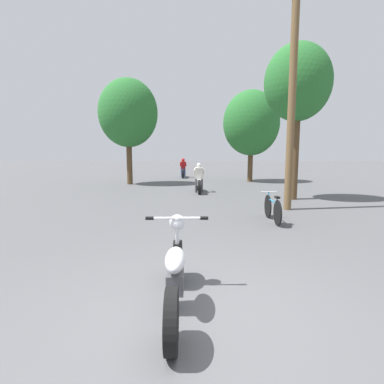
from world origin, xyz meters
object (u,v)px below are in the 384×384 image
at_px(roadside_tree_left, 128,113).
at_px(motorcycle_foreground, 175,273).
at_px(bicycle_parked, 273,209).
at_px(roadside_tree_right_far, 251,123).
at_px(roadside_tree_right_near, 298,84).
at_px(motorcycle_rider_far, 183,170).
at_px(motorcycle_rider_lead, 199,181).
at_px(utility_pole, 292,91).

bearing_deg(roadside_tree_left, motorcycle_foreground, -76.76).
bearing_deg(bicycle_parked, roadside_tree_right_far, 81.67).
xyz_separation_m(roadside_tree_right_near, motorcycle_rider_far, (-4.63, 10.46, -3.95)).
relative_size(motorcycle_rider_lead, bicycle_parked, 1.26).
distance_m(roadside_tree_right_near, motorcycle_foreground, 10.32).
height_order(utility_pole, roadside_tree_left, utility_pole).
height_order(motorcycle_rider_far, bicycle_parked, motorcycle_rider_far).
distance_m(roadside_tree_right_far, motorcycle_foreground, 16.60).
height_order(roadside_tree_left, bicycle_parked, roadside_tree_left).
relative_size(roadside_tree_right_near, motorcycle_rider_lead, 2.96).
bearing_deg(motorcycle_rider_far, roadside_tree_right_far, -35.74).
relative_size(roadside_tree_left, bicycle_parked, 3.75).
distance_m(roadside_tree_left, motorcycle_foreground, 15.08).
relative_size(roadside_tree_right_near, motorcycle_rider_far, 2.79).
height_order(roadside_tree_left, motorcycle_foreground, roadside_tree_left).
bearing_deg(motorcycle_foreground, motorcycle_rider_far, 90.86).
bearing_deg(bicycle_parked, utility_pole, 60.29).
bearing_deg(motorcycle_foreground, roadside_tree_right_far, 75.46).
relative_size(roadside_tree_left, motorcycle_rider_lead, 2.98).
bearing_deg(roadside_tree_left, roadside_tree_right_far, 11.55).
distance_m(roadside_tree_right_far, motorcycle_rider_far, 6.24).
bearing_deg(motorcycle_foreground, roadside_tree_left, 103.24).
xyz_separation_m(utility_pole, motorcycle_rider_far, (-3.70, 12.64, -3.25)).
bearing_deg(motorcycle_foreground, roadside_tree_right_near, 62.74).
bearing_deg(bicycle_parked, roadside_tree_left, 120.91).
xyz_separation_m(roadside_tree_right_near, roadside_tree_left, (-7.70, 5.80, -0.39)).
xyz_separation_m(roadside_tree_right_far, motorcycle_rider_far, (-4.37, 3.15, -3.15)).
relative_size(motorcycle_foreground, motorcycle_rider_lead, 1.06).
bearing_deg(motorcycle_rider_far, motorcycle_rider_lead, -83.77).
distance_m(roadside_tree_right_near, roadside_tree_right_far, 7.36).
xyz_separation_m(utility_pole, motorcycle_rider_lead, (-2.79, 4.31, -3.27)).
relative_size(motorcycle_foreground, bicycle_parked, 1.33).
height_order(motorcycle_foreground, motorcycle_rider_lead, motorcycle_rider_lead).
bearing_deg(bicycle_parked, motorcycle_rider_lead, 106.85).
bearing_deg(motorcycle_rider_far, bicycle_parked, -79.22).
bearing_deg(utility_pole, roadside_tree_right_near, 66.92).
height_order(motorcycle_foreground, motorcycle_rider_far, motorcycle_rider_far).
bearing_deg(motorcycle_rider_lead, bicycle_parked, -73.15).
xyz_separation_m(roadside_tree_right_near, motorcycle_foreground, (-4.35, -8.44, -4.05)).
bearing_deg(utility_pole, motorcycle_rider_lead, 122.98).
distance_m(roadside_tree_right_far, bicycle_parked, 11.80).
bearing_deg(roadside_tree_right_near, bicycle_parked, -116.08).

